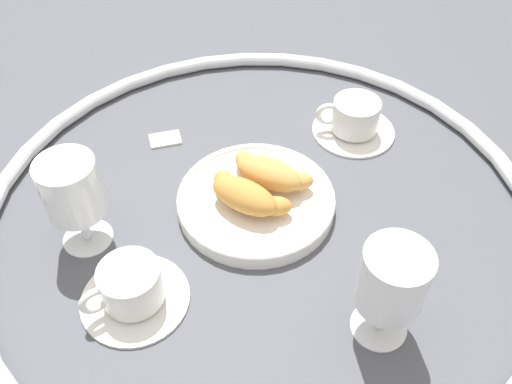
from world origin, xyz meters
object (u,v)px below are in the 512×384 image
object	(u,v)px
coffee_cup_far	(131,289)
juice_glass_left	(72,191)
coffee_cup_near	(354,119)
juice_glass_right	(392,283)
pastry_plate	(256,200)
croissant_small	(268,173)
croissant_large	(246,195)
sugar_packet	(165,138)

from	to	relation	value
coffee_cup_far	juice_glass_left	xyz separation A→B (m)	(-0.11, 0.07, 0.07)
coffee_cup_near	juice_glass_right	distance (m)	0.37
pastry_plate	coffee_cup_far	xyz separation A→B (m)	(-0.10, -0.20, 0.01)
coffee_cup_far	juice_glass_right	bearing A→B (deg)	10.70
juice_glass_left	coffee_cup_far	bearing A→B (deg)	-33.75
pastry_plate	juice_glass_right	distance (m)	0.26
coffee_cup_far	croissant_small	bearing A→B (deg)	65.30
croissant_large	coffee_cup_far	distance (m)	0.20
coffee_cup_far	croissant_large	bearing A→B (deg)	63.28
croissant_small	sugar_packet	distance (m)	0.21
croissant_large	coffee_cup_far	xyz separation A→B (m)	(-0.09, -0.18, -0.02)
coffee_cup_far	sugar_packet	xyz separation A→B (m)	(-0.09, 0.29, -0.02)
coffee_cup_far	coffee_cup_near	bearing A→B (deg)	64.18
croissant_small	coffee_cup_near	distance (m)	0.20
coffee_cup_far	juice_glass_right	world-z (taller)	juice_glass_right
croissant_small	coffee_cup_near	bearing A→B (deg)	62.80
croissant_small	juice_glass_right	xyz separation A→B (m)	(0.19, -0.17, 0.05)
juice_glass_left	juice_glass_right	world-z (taller)	same
pastry_plate	juice_glass_left	bearing A→B (deg)	-147.63
croissant_small	coffee_cup_far	xyz separation A→B (m)	(-0.10, -0.23, -0.02)
pastry_plate	croissant_small	distance (m)	0.04
pastry_plate	sugar_packet	xyz separation A→B (m)	(-0.19, 0.09, -0.01)
croissant_small	juice_glass_left	xyz separation A→B (m)	(-0.21, -0.16, 0.05)
croissant_small	juice_glass_right	world-z (taller)	juice_glass_right
croissant_small	juice_glass_left	bearing A→B (deg)	-143.27
croissant_large	sugar_packet	bearing A→B (deg)	146.74
coffee_cup_far	sugar_packet	size ratio (longest dim) A/B	2.72
sugar_packet	coffee_cup_far	bearing A→B (deg)	-105.50
coffee_cup_far	sugar_packet	world-z (taller)	coffee_cup_far
coffee_cup_near	sugar_packet	bearing A→B (deg)	-158.27
croissant_small	juice_glass_right	bearing A→B (deg)	-41.92
coffee_cup_near	sugar_packet	xyz separation A→B (m)	(-0.29, -0.11, -0.02)
coffee_cup_far	sugar_packet	distance (m)	0.31
juice_glass_right	pastry_plate	bearing A→B (deg)	144.58
pastry_plate	juice_glass_left	size ratio (longest dim) A/B	1.62
juice_glass_right	sugar_packet	size ratio (longest dim) A/B	2.80
coffee_cup_near	coffee_cup_far	world-z (taller)	same
pastry_plate	juice_glass_left	xyz separation A→B (m)	(-0.20, -0.13, 0.08)
coffee_cup_near	juice_glass_right	xyz separation A→B (m)	(0.10, -0.35, 0.07)
juice_glass_right	sugar_packet	distance (m)	0.46
croissant_large	croissant_small	distance (m)	0.05
pastry_plate	coffee_cup_near	distance (m)	0.23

